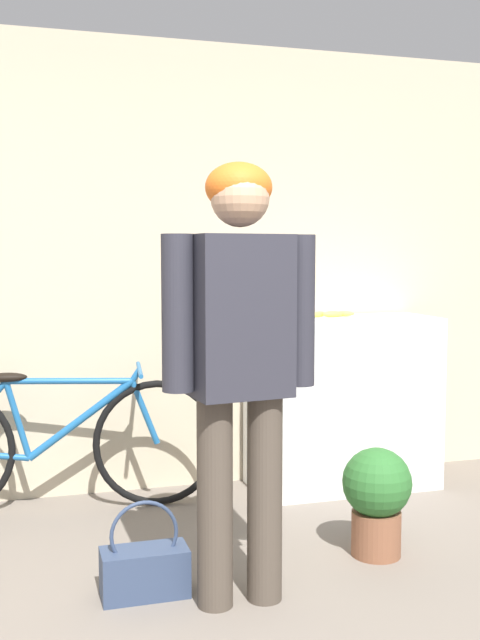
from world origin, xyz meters
TOP-DOWN VIEW (x-y plane):
  - wall_back at (0.00, 2.63)m, footprint 8.00×0.07m
  - side_shelf at (1.24, 2.33)m, footprint 1.08×0.49m
  - person at (0.24, 1.06)m, footprint 0.61×0.28m
  - bicycle at (-0.42, 2.36)m, footprint 1.79×0.46m
  - banana at (1.18, 2.37)m, footprint 0.28×0.08m
  - handbag at (-0.12, 1.22)m, footprint 0.35×0.17m
  - potted_plant at (0.97, 1.33)m, footprint 0.32×0.32m

SIDE VIEW (x-z plane):
  - handbag at x=-0.12m, z-range -0.09..0.31m
  - potted_plant at x=0.97m, z-range 0.03..0.53m
  - bicycle at x=-0.42m, z-range -0.01..0.76m
  - side_shelf at x=1.24m, z-range 0.00..1.01m
  - banana at x=1.18m, z-range 1.01..1.05m
  - person at x=0.24m, z-range 0.18..1.91m
  - wall_back at x=0.00m, z-range 0.00..2.60m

